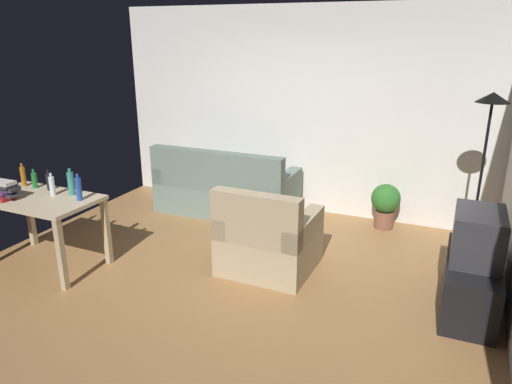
{
  "coord_description": "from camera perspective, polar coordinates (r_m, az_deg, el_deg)",
  "views": [
    {
      "loc": [
        1.99,
        -3.9,
        2.35
      ],
      "look_at": [
        0.1,
        0.5,
        0.75
      ],
      "focal_mm": 33.58,
      "sensor_mm": 36.0,
      "label": 1
    }
  ],
  "objects": [
    {
      "name": "potted_plant",
      "position": [
        6.18,
        15.16,
        -1.26
      ],
      "size": [
        0.36,
        0.36,
        0.57
      ],
      "color": "brown",
      "rests_on": "ground_plane"
    },
    {
      "name": "bottle_tall",
      "position": [
        5.24,
        -21.18,
        0.97
      ],
      "size": [
        0.06,
        0.06,
        0.28
      ],
      "color": "teal",
      "rests_on": "desk"
    },
    {
      "name": "desk",
      "position": [
        5.37,
        -24.32,
        -1.67
      ],
      "size": [
        1.22,
        0.73,
        0.76
      ],
      "rotation": [
        0.0,
        0.0,
        -0.03
      ],
      "color": "#C6B28E",
      "rests_on": "ground_plane"
    },
    {
      "name": "tv_stand",
      "position": [
        4.7,
        24.16,
        -9.94
      ],
      "size": [
        0.44,
        1.1,
        0.48
      ],
      "rotation": [
        0.0,
        0.0,
        1.57
      ],
      "color": "black",
      "rests_on": "ground_plane"
    },
    {
      "name": "bottle_dark",
      "position": [
        5.5,
        -23.46,
        1.17
      ],
      "size": [
        0.05,
        0.05,
        0.22
      ],
      "color": "black",
      "rests_on": "desk"
    },
    {
      "name": "bottle_clear",
      "position": [
        5.31,
        -23.13,
        0.7
      ],
      "size": [
        0.06,
        0.06,
        0.24
      ],
      "color": "silver",
      "rests_on": "desk"
    },
    {
      "name": "ground_plane",
      "position": [
        4.97,
        -3.39,
        -9.89
      ],
      "size": [
        5.2,
        4.4,
        0.02
      ],
      "primitive_type": "cube",
      "color": "#9E7042"
    },
    {
      "name": "bottle_blue",
      "position": [
        5.04,
        -20.37,
        0.37
      ],
      "size": [
        0.06,
        0.06,
        0.27
      ],
      "color": "#2347A3",
      "rests_on": "desk"
    },
    {
      "name": "couch",
      "position": [
        6.49,
        -3.68,
        0.09
      ],
      "size": [
        1.86,
        0.84,
        0.92
      ],
      "rotation": [
        0.0,
        0.0,
        3.14
      ],
      "color": "slate",
      "rests_on": "ground_plane"
    },
    {
      "name": "armchair",
      "position": [
        4.92,
        1.36,
        -5.89
      ],
      "size": [
        0.92,
        0.86,
        0.92
      ],
      "rotation": [
        0.0,
        0.0,
        3.12
      ],
      "color": "tan",
      "rests_on": "ground_plane"
    },
    {
      "name": "wall_rear",
      "position": [
        6.49,
        5.19,
        9.54
      ],
      "size": [
        5.2,
        0.1,
        2.7
      ],
      "primitive_type": "cube",
      "color": "silver",
      "rests_on": "ground_plane"
    },
    {
      "name": "torchiere_lamp",
      "position": [
        5.23,
        25.87,
        6.33
      ],
      "size": [
        0.32,
        0.32,
        1.81
      ],
      "color": "black",
      "rests_on": "ground_plane"
    },
    {
      "name": "bottle_green",
      "position": [
        5.65,
        -24.89,
        1.31
      ],
      "size": [
        0.05,
        0.05,
        0.21
      ],
      "color": "#1E722D",
      "rests_on": "desk"
    },
    {
      "name": "bottle_amber",
      "position": [
        5.76,
        -25.99,
        1.71
      ],
      "size": [
        0.05,
        0.05,
        0.26
      ],
      "color": "#9E6019",
      "rests_on": "desk"
    },
    {
      "name": "tv",
      "position": [
        4.51,
        24.96,
        -4.77
      ],
      "size": [
        0.41,
        0.6,
        0.44
      ],
      "rotation": [
        0.0,
        0.0,
        1.57
      ],
      "color": "#2D2D33",
      "rests_on": "tv_stand"
    },
    {
      "name": "book_stack",
      "position": [
        5.39,
        -27.76,
        0.23
      ],
      "size": [
        0.27,
        0.2,
        0.19
      ],
      "color": "maroon",
      "rests_on": "desk"
    }
  ]
}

